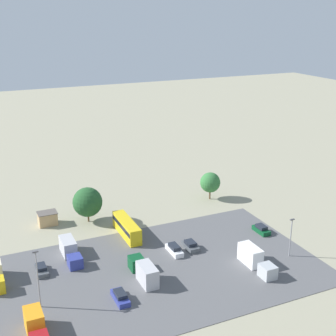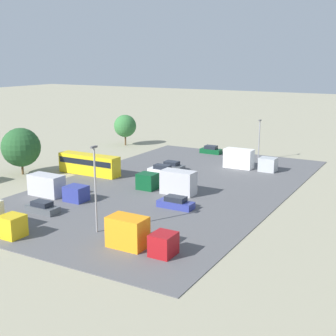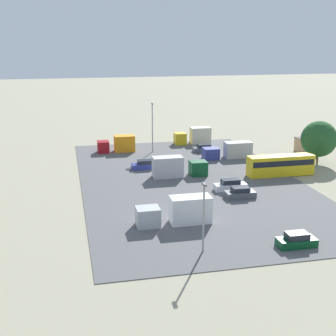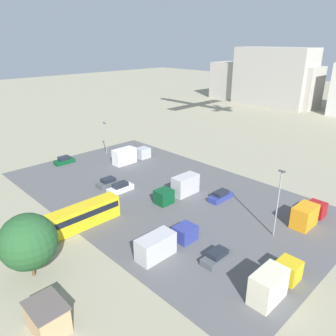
{
  "view_description": "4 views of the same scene",
  "coord_description": "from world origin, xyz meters",
  "px_view_note": "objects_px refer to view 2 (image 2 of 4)",
  "views": [
    {
      "loc": [
        27.87,
        77.57,
        43.28
      ],
      "look_at": [
        5.22,
        27.81,
        24.79
      ],
      "focal_mm": 50.0,
      "sensor_mm": 36.0,
      "label": 1
    },
    {
      "loc": [
        58.55,
        44.52,
        18.77
      ],
      "look_at": [
        -2.21,
        10.01,
        2.21
      ],
      "focal_mm": 50.0,
      "sensor_mm": 36.0,
      "label": 2
    },
    {
      "loc": [
        -67.46,
        30.25,
        21.76
      ],
      "look_at": [
        1.38,
        14.93,
        2.03
      ],
      "focal_mm": 50.0,
      "sensor_mm": 36.0,
      "label": 3
    },
    {
      "loc": [
        37.86,
        -23.3,
        25.19
      ],
      "look_at": [
        -1.31,
        14.65,
        3.65
      ],
      "focal_mm": 35.0,
      "sensor_mm": 36.0,
      "label": 4
    }
  ],
  "objects_px": {
    "parked_truck_3": "(55,187)",
    "parked_truck_4": "(247,160)",
    "parked_truck_0": "(137,235)",
    "parked_car_4": "(176,203)",
    "bus": "(89,164)",
    "parked_car_0": "(172,166)",
    "parked_car_2": "(211,150)",
    "parked_car_1": "(162,170)",
    "parked_truck_1": "(169,182)",
    "parked_car_3": "(42,208)"
  },
  "relations": [
    {
      "from": "parked_car_0",
      "to": "parked_car_2",
      "type": "bearing_deg",
      "value": -179.48
    },
    {
      "from": "parked_truck_1",
      "to": "parked_car_0",
      "type": "bearing_deg",
      "value": 27.79
    },
    {
      "from": "parked_truck_0",
      "to": "parked_truck_4",
      "type": "xyz_separation_m",
      "value": [
        -38.4,
        -2.72,
        0.06
      ]
    },
    {
      "from": "parked_car_3",
      "to": "parked_car_4",
      "type": "distance_m",
      "value": 16.64
    },
    {
      "from": "parked_car_0",
      "to": "parked_truck_1",
      "type": "height_order",
      "value": "parked_truck_1"
    },
    {
      "from": "bus",
      "to": "parked_car_0",
      "type": "height_order",
      "value": "bus"
    },
    {
      "from": "parked_truck_1",
      "to": "parked_truck_0",
      "type": "bearing_deg",
      "value": -159.59
    },
    {
      "from": "bus",
      "to": "parked_truck_0",
      "type": "height_order",
      "value": "bus"
    },
    {
      "from": "parked_car_1",
      "to": "parked_truck_0",
      "type": "relative_size",
      "value": 0.66
    },
    {
      "from": "parked_car_1",
      "to": "parked_car_3",
      "type": "bearing_deg",
      "value": -7.66
    },
    {
      "from": "parked_car_0",
      "to": "parked_car_2",
      "type": "height_order",
      "value": "parked_car_2"
    },
    {
      "from": "parked_car_2",
      "to": "parked_car_3",
      "type": "bearing_deg",
      "value": -3.78
    },
    {
      "from": "parked_car_1",
      "to": "parked_truck_4",
      "type": "xyz_separation_m",
      "value": [
        -10.8,
        10.52,
        0.82
      ]
    },
    {
      "from": "parked_car_1",
      "to": "parked_truck_1",
      "type": "xyz_separation_m",
      "value": [
        8.52,
        6.14,
        0.84
      ]
    },
    {
      "from": "parked_car_4",
      "to": "parked_truck_0",
      "type": "relative_size",
      "value": 0.65
    },
    {
      "from": "parked_car_4",
      "to": "parked_truck_0",
      "type": "xyz_separation_m",
      "value": [
        13.42,
        2.99,
        0.81
      ]
    },
    {
      "from": "parked_truck_0",
      "to": "parked_truck_3",
      "type": "height_order",
      "value": "parked_truck_0"
    },
    {
      "from": "parked_car_0",
      "to": "parked_car_3",
      "type": "bearing_deg",
      "value": -6.33
    },
    {
      "from": "parked_truck_0",
      "to": "parked_truck_3",
      "type": "distance_m",
      "value": 21.9
    },
    {
      "from": "parked_car_2",
      "to": "parked_truck_4",
      "type": "distance_m",
      "value": 14.14
    },
    {
      "from": "bus",
      "to": "parked_truck_3",
      "type": "xyz_separation_m",
      "value": [
        12.51,
        4.08,
        -0.42
      ]
    },
    {
      "from": "parked_truck_1",
      "to": "parked_truck_3",
      "type": "distance_m",
      "value": 15.9
    },
    {
      "from": "parked_car_1",
      "to": "parked_car_4",
      "type": "height_order",
      "value": "parked_car_1"
    },
    {
      "from": "parked_car_1",
      "to": "parked_truck_0",
      "type": "bearing_deg",
      "value": 25.63
    },
    {
      "from": "bus",
      "to": "parked_car_4",
      "type": "height_order",
      "value": "bus"
    },
    {
      "from": "parked_car_0",
      "to": "parked_truck_0",
      "type": "xyz_separation_m",
      "value": [
        31.07,
        13.42,
        0.81
      ]
    },
    {
      "from": "parked_truck_0",
      "to": "bus",
      "type": "bearing_deg",
      "value": -132.67
    },
    {
      "from": "parked_truck_0",
      "to": "parked_car_2",
      "type": "bearing_deg",
      "value": -164.04
    },
    {
      "from": "bus",
      "to": "parked_car_3",
      "type": "relative_size",
      "value": 2.51
    },
    {
      "from": "parked_car_2",
      "to": "parked_car_4",
      "type": "distance_m",
      "value": 35.62
    },
    {
      "from": "parked_car_2",
      "to": "parked_car_3",
      "type": "height_order",
      "value": "parked_car_2"
    },
    {
      "from": "parked_car_1",
      "to": "parked_truck_3",
      "type": "distance_m",
      "value": 19.28
    },
    {
      "from": "parked_car_0",
      "to": "parked_truck_3",
      "type": "relative_size",
      "value": 0.46
    },
    {
      "from": "parked_car_1",
      "to": "parked_car_4",
      "type": "distance_m",
      "value": 17.49
    },
    {
      "from": "parked_car_2",
      "to": "parked_truck_3",
      "type": "xyz_separation_m",
      "value": [
        37.98,
        -6.19,
        0.68
      ]
    },
    {
      "from": "parked_car_3",
      "to": "parked_car_4",
      "type": "relative_size",
      "value": 0.92
    },
    {
      "from": "parked_car_3",
      "to": "parked_truck_4",
      "type": "xyz_separation_m",
      "value": [
        -34.76,
        13.74,
        0.9
      ]
    },
    {
      "from": "parked_truck_3",
      "to": "parked_car_3",
      "type": "bearing_deg",
      "value": 29.51
    },
    {
      "from": "parked_car_0",
      "to": "parked_truck_3",
      "type": "xyz_separation_m",
      "value": [
        21.61,
        -6.33,
        0.7
      ]
    },
    {
      "from": "parked_truck_1",
      "to": "parked_truck_4",
      "type": "xyz_separation_m",
      "value": [
        -19.32,
        4.38,
        -0.02
      ]
    },
    {
      "from": "parked_car_4",
      "to": "parked_truck_4",
      "type": "bearing_deg",
      "value": 179.36
    },
    {
      "from": "parked_car_2",
      "to": "parked_truck_4",
      "type": "height_order",
      "value": "parked_truck_4"
    },
    {
      "from": "parked_truck_4",
      "to": "parked_truck_0",
      "type": "bearing_deg",
      "value": 4.05
    },
    {
      "from": "parked_truck_0",
      "to": "parked_car_4",
      "type": "bearing_deg",
      "value": -167.42
    },
    {
      "from": "parked_car_1",
      "to": "parked_truck_3",
      "type": "bearing_deg",
      "value": -19.74
    },
    {
      "from": "parked_truck_3",
      "to": "parked_truck_4",
      "type": "relative_size",
      "value": 1.01
    },
    {
      "from": "bus",
      "to": "parked_car_3",
      "type": "xyz_separation_m",
      "value": [
        18.33,
        7.37,
        -1.16
      ]
    },
    {
      "from": "parked_car_3",
      "to": "parked_car_1",
      "type": "bearing_deg",
      "value": -7.66
    },
    {
      "from": "parked_truck_0",
      "to": "parked_truck_4",
      "type": "relative_size",
      "value": 0.8
    },
    {
      "from": "parked_car_1",
      "to": "parked_car_2",
      "type": "bearing_deg",
      "value": -179.06
    }
  ]
}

